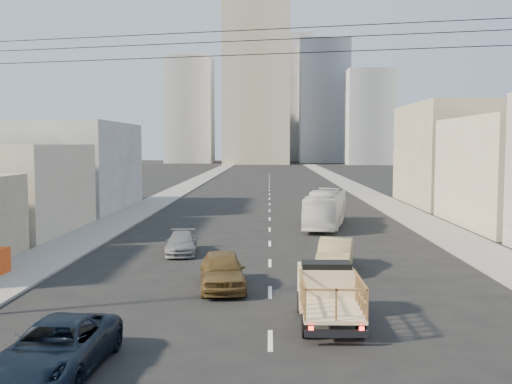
{
  "coord_description": "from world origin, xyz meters",
  "views": [
    {
      "loc": [
        -0.05,
        -15.93,
        6.01
      ],
      "look_at": [
        -0.74,
        15.5,
        3.5
      ],
      "focal_mm": 42.0,
      "sensor_mm": 36.0,
      "label": 1
    }
  ],
  "objects_px": {
    "city_bus": "(326,209)",
    "sedan_brown": "(222,270)",
    "sedan_tan": "(335,254)",
    "sedan_grey": "(181,243)",
    "flatbed_pickup": "(328,291)",
    "navy_pickup": "(57,348)"
  },
  "relations": [
    {
      "from": "sedan_brown",
      "to": "sedan_tan",
      "type": "bearing_deg",
      "value": 31.06
    },
    {
      "from": "sedan_brown",
      "to": "sedan_grey",
      "type": "bearing_deg",
      "value": 103.4
    },
    {
      "from": "navy_pickup",
      "to": "sedan_tan",
      "type": "distance_m",
      "value": 15.94
    },
    {
      "from": "sedan_tan",
      "to": "sedan_brown",
      "type": "bearing_deg",
      "value": -132.39
    },
    {
      "from": "sedan_tan",
      "to": "sedan_grey",
      "type": "height_order",
      "value": "sedan_tan"
    },
    {
      "from": "flatbed_pickup",
      "to": "sedan_grey",
      "type": "distance_m",
      "value": 14.34
    },
    {
      "from": "city_bus",
      "to": "sedan_tan",
      "type": "xyz_separation_m",
      "value": [
        -0.95,
        -15.06,
        -0.59
      ]
    },
    {
      "from": "city_bus",
      "to": "flatbed_pickup",
      "type": "bearing_deg",
      "value": -83.93
    },
    {
      "from": "city_bus",
      "to": "sedan_brown",
      "type": "height_order",
      "value": "city_bus"
    },
    {
      "from": "city_bus",
      "to": "sedan_grey",
      "type": "relative_size",
      "value": 2.36
    },
    {
      "from": "flatbed_pickup",
      "to": "sedan_tan",
      "type": "distance_m",
      "value": 8.73
    },
    {
      "from": "sedan_tan",
      "to": "sedan_grey",
      "type": "bearing_deg",
      "value": 163.69
    },
    {
      "from": "flatbed_pickup",
      "to": "sedan_tan",
      "type": "height_order",
      "value": "flatbed_pickup"
    },
    {
      "from": "navy_pickup",
      "to": "sedan_grey",
      "type": "distance_m",
      "value": 17.29
    },
    {
      "from": "navy_pickup",
      "to": "city_bus",
      "type": "bearing_deg",
      "value": 74.03
    },
    {
      "from": "flatbed_pickup",
      "to": "sedan_tan",
      "type": "relative_size",
      "value": 0.99
    },
    {
      "from": "city_bus",
      "to": "sedan_tan",
      "type": "distance_m",
      "value": 15.11
    },
    {
      "from": "flatbed_pickup",
      "to": "navy_pickup",
      "type": "distance_m",
      "value": 8.9
    },
    {
      "from": "sedan_tan",
      "to": "sedan_grey",
      "type": "xyz_separation_m",
      "value": [
        -8.01,
        3.96,
        -0.15
      ]
    },
    {
      "from": "sedan_brown",
      "to": "sedan_tan",
      "type": "relative_size",
      "value": 1.02
    },
    {
      "from": "navy_pickup",
      "to": "city_bus",
      "type": "height_order",
      "value": "city_bus"
    },
    {
      "from": "navy_pickup",
      "to": "sedan_grey",
      "type": "xyz_separation_m",
      "value": [
        0.75,
        17.28,
        -0.1
      ]
    }
  ]
}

